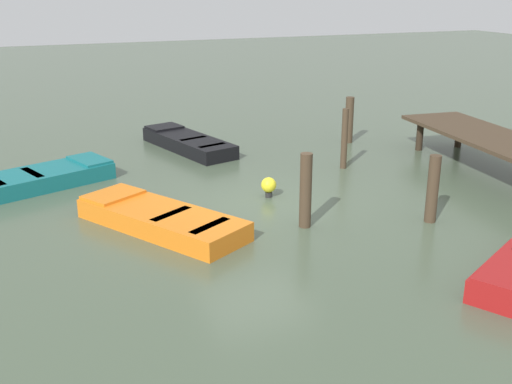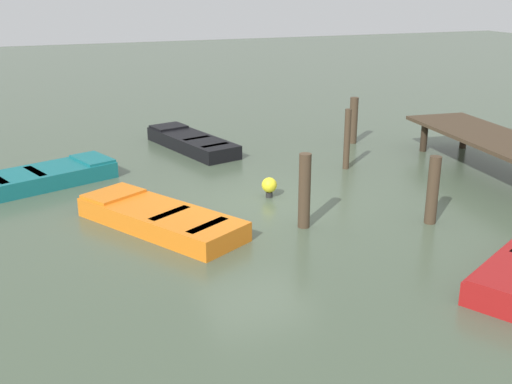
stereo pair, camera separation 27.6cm
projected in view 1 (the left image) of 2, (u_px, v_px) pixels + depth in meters
ground_plane at (256, 207)px, 13.96m from camera, size 80.00×80.00×0.00m
dock_segment at (496, 141)px, 16.17m from camera, size 6.61×2.49×0.95m
rowboat_orange at (160, 218)px, 12.68m from camera, size 3.93×3.05×0.46m
rowboat_black at (188, 142)px, 18.64m from camera, size 3.86×2.07×0.46m
rowboat_teal at (44, 177)px, 15.33m from camera, size 2.42×3.57×0.46m
mooring_piling_far_left at (349, 120)px, 19.26m from camera, size 0.26×0.26×1.43m
mooring_piling_far_right at (306, 191)px, 12.59m from camera, size 0.25×0.25×1.57m
mooring_piling_near_left at (344, 139)px, 16.57m from camera, size 0.17×0.17×1.63m
mooring_piling_mid_right at (433, 189)px, 12.88m from camera, size 0.24×0.24×1.45m
marker_buoy at (269, 185)px, 14.49m from camera, size 0.36×0.36×0.48m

